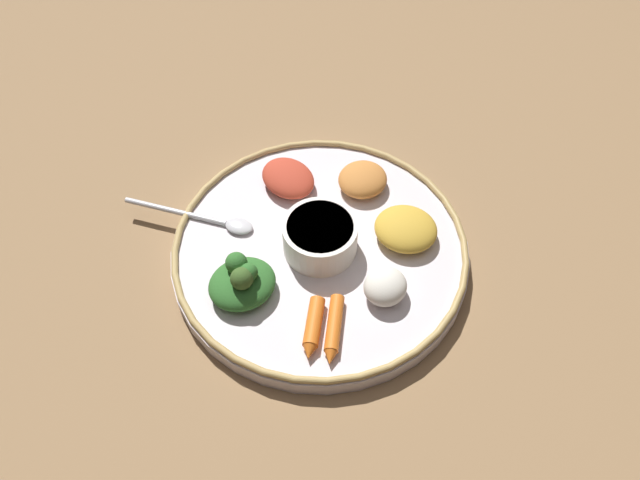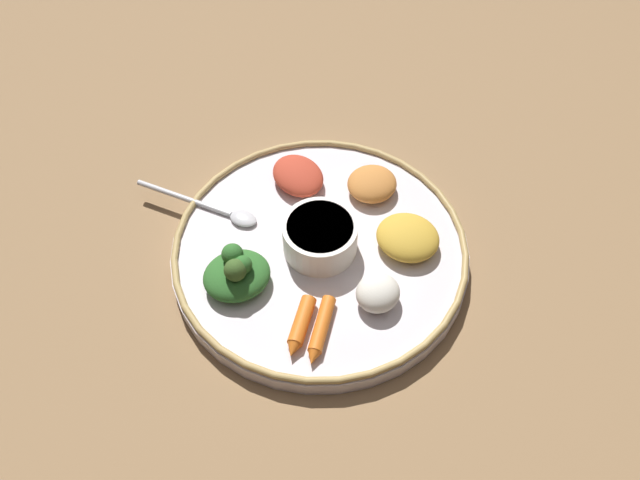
{
  "view_description": "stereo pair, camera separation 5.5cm",
  "coord_description": "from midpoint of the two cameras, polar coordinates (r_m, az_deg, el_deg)",
  "views": [
    {
      "loc": [
        0.15,
        -0.42,
        0.64
      ],
      "look_at": [
        0.0,
        0.0,
        0.04
      ],
      "focal_mm": 36.05,
      "sensor_mm": 36.0,
      "label": 1
    },
    {
      "loc": [
        0.2,
        -0.4,
        0.64
      ],
      "look_at": [
        0.0,
        0.0,
        0.04
      ],
      "focal_mm": 36.05,
      "sensor_mm": 36.0,
      "label": 2
    }
  ],
  "objects": [
    {
      "name": "mound_berbere_red",
      "position": [
        0.81,
        -0.03,
        5.65
      ],
      "size": [
        0.09,
        0.09,
        0.03
      ],
      "primitive_type": "ellipsoid",
      "rotation": [
        0.0,
        0.0,
        5.81
      ],
      "color": "#B73D28",
      "rests_on": "platter"
    },
    {
      "name": "platter",
      "position": [
        0.77,
        2.05,
        -1.23
      ],
      "size": [
        0.35,
        0.35,
        0.02
      ],
      "primitive_type": "cylinder",
      "color": "silver",
      "rests_on": "ground_plane"
    },
    {
      "name": "ground_plane",
      "position": [
        0.78,
        2.02,
        -1.68
      ],
      "size": [
        2.4,
        2.4,
        0.0
      ],
      "primitive_type": "plane",
      "color": "olive"
    },
    {
      "name": "platter_rim",
      "position": [
        0.76,
        2.08,
        -0.64
      ],
      "size": [
        0.35,
        0.35,
        0.01
      ],
      "primitive_type": "torus",
      "color": "tan",
      "rests_on": "platter"
    },
    {
      "name": "spoon",
      "position": [
        0.8,
        -7.37,
        2.68
      ],
      "size": [
        0.17,
        0.03,
        0.01
      ],
      "color": "silver",
      "rests_on": "platter"
    },
    {
      "name": "center_bowl",
      "position": [
        0.74,
        2.12,
        0.25
      ],
      "size": [
        0.09,
        0.09,
        0.04
      ],
      "color": "silver",
      "rests_on": "platter"
    },
    {
      "name": "carrot_outer",
      "position": [
        0.69,
        2.35,
        -8.07
      ],
      "size": [
        0.03,
        0.08,
        0.02
      ],
      "color": "orange",
      "rests_on": "platter"
    },
    {
      "name": "carrot_near_spoon",
      "position": [
        0.69,
        0.54,
        -7.75
      ],
      "size": [
        0.03,
        0.07,
        0.02
      ],
      "color": "orange",
      "rests_on": "platter"
    },
    {
      "name": "greens_pile",
      "position": [
        0.72,
        -5.24,
        -3.03
      ],
      "size": [
        0.1,
        0.1,
        0.05
      ],
      "color": "#2D6628",
      "rests_on": "platter"
    },
    {
      "name": "mound_lentil_yellow",
      "position": [
        0.76,
        9.85,
        0.12
      ],
      "size": [
        0.08,
        0.07,
        0.03
      ],
      "primitive_type": "ellipsoid",
      "rotation": [
        0.0,
        0.0,
        3.15
      ],
      "color": "gold",
      "rests_on": "platter"
    },
    {
      "name": "mound_squash",
      "position": [
        0.81,
        6.59,
        4.89
      ],
      "size": [
        0.08,
        0.08,
        0.03
      ],
      "primitive_type": "ellipsoid",
      "rotation": [
        0.0,
        0.0,
        1.04
      ],
      "color": "#C67A38",
      "rests_on": "platter"
    },
    {
      "name": "mound_rice_white",
      "position": [
        0.71,
        7.38,
        -4.8
      ],
      "size": [
        0.06,
        0.06,
        0.03
      ],
      "primitive_type": "ellipsoid",
      "rotation": [
        0.0,
        0.0,
        1.25
      ],
      "color": "silver",
      "rests_on": "platter"
    }
  ]
}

